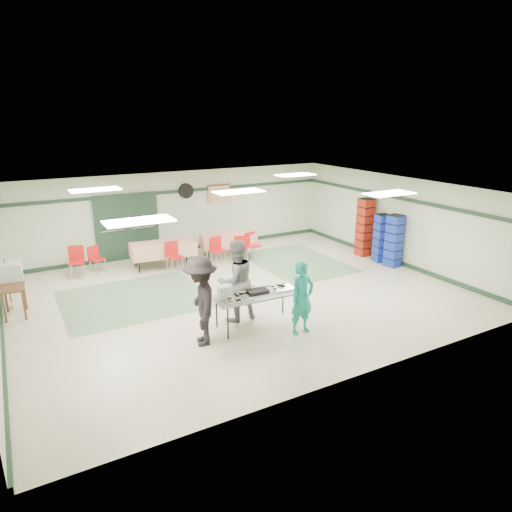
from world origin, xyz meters
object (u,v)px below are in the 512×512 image
chair_loose_b (76,258)px  crate_stack_blue_b (394,241)px  chair_d (173,253)px  volunteer_dark (201,301)px  chair_a (241,246)px  chair_b (217,248)px  broom (8,283)px  serving_table (257,295)px  chair_loose_a (95,257)px  chair_c (252,243)px  crate_stack_red (365,227)px  dining_table_a (228,239)px  crate_stack_blue_a (381,238)px  printer_table (13,291)px  volunteer_teal (302,298)px  office_printer (10,272)px  volunteer_grey (236,281)px  dining_table_b (163,249)px

chair_loose_b → crate_stack_blue_b: 9.37m
chair_d → chair_loose_b: (-2.58, 0.85, 0.01)m
volunteer_dark → chair_a: volunteer_dark is taller
chair_b → broom: bearing=-179.2°
serving_table → broom: 6.04m
chair_loose_a → crate_stack_blue_b: size_ratio=0.49×
chair_c → crate_stack_red: 3.74m
volunteer_dark → chair_d: size_ratio=2.05×
serving_table → chair_d: 4.42m
dining_table_a → crate_stack_blue_a: 4.88m
chair_b → printer_table: bearing=-173.1°
chair_a → chair_loose_b: size_ratio=0.85×
chair_loose_b → volunteer_teal: bearing=-46.1°
volunteer_dark → office_printer: size_ratio=3.55×
crate_stack_blue_a → office_printer: 10.41m
volunteer_grey → crate_stack_blue_a: volunteer_grey is taller
serving_table → chair_d: bearing=97.4°
dining_table_a → broom: bearing=-159.5°
chair_loose_b → broom: bearing=-127.2°
volunteer_teal → chair_d: size_ratio=1.76×
chair_b → chair_loose_a: bearing=157.9°
crate_stack_red → office_printer: (-10.30, 0.71, 0.00)m
volunteer_dark → office_printer: volunteer_dark is taller
chair_a → chair_c: (0.41, 0.01, 0.05)m
office_printer → crate_stack_blue_a: bearing=-4.9°
serving_table → chair_b: (1.04, 4.40, -0.19)m
dining_table_b → crate_stack_red: crate_stack_red is taller
dining_table_b → chair_loose_b: size_ratio=2.17×
dining_table_a → chair_c: chair_c is taller
volunteer_grey → crate_stack_blue_a: 6.13m
chair_d → office_printer: size_ratio=1.73×
chair_b → office_printer: (-5.68, -0.79, 0.42)m
dining_table_a → office_printer: 6.50m
serving_table → volunteer_dark: size_ratio=1.06×
dining_table_a → crate_stack_blue_b: bearing=-30.6°
dining_table_a → printer_table: dining_table_a is taller
office_printer → broom: 0.36m
chair_b → chair_loose_a: 3.60m
volunteer_grey → printer_table: (-4.38, 2.64, -0.31)m
dining_table_b → crate_stack_blue_b: crate_stack_blue_b is taller
dining_table_b → crate_stack_blue_a: crate_stack_blue_a is taller
volunteer_dark → crate_stack_red: crate_stack_red is taller
dining_table_b → office_printer: (-4.14, -1.35, 0.38)m
chair_a → volunteer_dark: bearing=-117.8°
chair_b → chair_loose_b: bearing=162.6°
volunteer_grey → chair_d: size_ratio=2.07×
chair_b → crate_stack_blue_a: crate_stack_blue_a is taller
dining_table_b → chair_loose_b: (-2.46, 0.29, -0.01)m
volunteer_grey → chair_b: size_ratio=2.15×
crate_stack_red → printer_table: 10.31m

